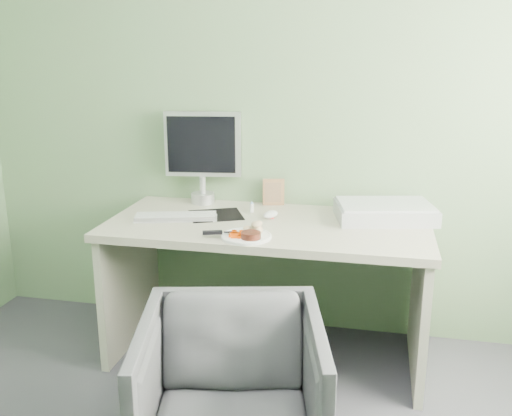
% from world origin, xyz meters
% --- Properties ---
extents(wall_back, '(3.50, 0.00, 3.50)m').
position_xyz_m(wall_back, '(0.00, 2.00, 1.35)').
color(wall_back, '#66835B').
rests_on(wall_back, floor).
extents(desk, '(1.60, 0.75, 0.73)m').
position_xyz_m(desk, '(0.00, 1.62, 0.55)').
color(desk, beige).
rests_on(desk, floor).
extents(plate, '(0.23, 0.23, 0.01)m').
position_xyz_m(plate, '(-0.05, 1.37, 0.74)').
color(plate, white).
rests_on(plate, desk).
extents(steak, '(0.09, 0.09, 0.03)m').
position_xyz_m(steak, '(-0.02, 1.33, 0.76)').
color(steak, black).
rests_on(steak, plate).
extents(potato_pile, '(0.10, 0.07, 0.05)m').
position_xyz_m(potato_pile, '(-0.01, 1.41, 0.77)').
color(potato_pile, '#AF8055').
rests_on(potato_pile, plate).
extents(carrot_heap, '(0.06, 0.05, 0.04)m').
position_xyz_m(carrot_heap, '(-0.10, 1.34, 0.76)').
color(carrot_heap, '#FF5305').
rests_on(carrot_heap, plate).
extents(steak_knife, '(0.23, 0.10, 0.02)m').
position_xyz_m(steak_knife, '(-0.17, 1.35, 0.75)').
color(steak_knife, silver).
rests_on(steak_knife, plate).
extents(mousepad, '(0.34, 0.32, 0.00)m').
position_xyz_m(mousepad, '(-0.29, 1.69, 0.73)').
color(mousepad, black).
rests_on(mousepad, desk).
extents(keyboard, '(0.42, 0.22, 0.02)m').
position_xyz_m(keyboard, '(-0.47, 1.58, 0.75)').
color(keyboard, white).
rests_on(keyboard, desk).
extents(computer_mouse, '(0.09, 0.12, 0.04)m').
position_xyz_m(computer_mouse, '(0.00, 1.71, 0.75)').
color(computer_mouse, white).
rests_on(computer_mouse, desk).
extents(photo_frame, '(0.12, 0.04, 0.15)m').
position_xyz_m(photo_frame, '(-0.03, 1.96, 0.80)').
color(photo_frame, olive).
rests_on(photo_frame, desk).
extents(eyedrop_bottle, '(0.02, 0.02, 0.06)m').
position_xyz_m(eyedrop_bottle, '(-0.12, 1.79, 0.76)').
color(eyedrop_bottle, white).
rests_on(eyedrop_bottle, desk).
extents(scanner, '(0.54, 0.41, 0.07)m').
position_xyz_m(scanner, '(0.57, 1.80, 0.77)').
color(scanner, '#A6A7AD').
rests_on(scanner, desk).
extents(monitor, '(0.42, 0.14, 0.51)m').
position_xyz_m(monitor, '(-0.43, 1.94, 1.02)').
color(monitor, silver).
rests_on(monitor, desk).
extents(desk_chair, '(0.81, 0.82, 0.63)m').
position_xyz_m(desk_chair, '(0.03, 0.75, 0.31)').
color(desk_chair, '#393A3E').
rests_on(desk_chair, floor).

